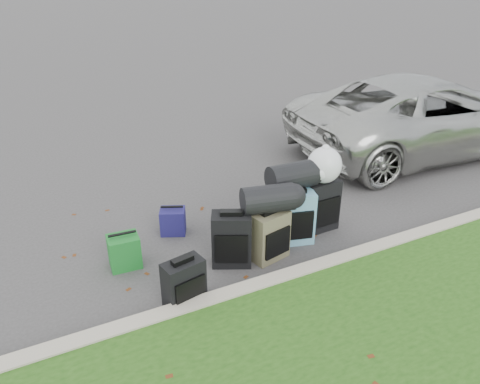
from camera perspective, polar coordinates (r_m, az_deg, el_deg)
name	(u,v)px	position (r m, az deg, el deg)	size (l,w,h in m)	color
ground	(254,237)	(5.81, 1.77, -5.45)	(120.00, 120.00, 0.00)	#383535
curb	(299,275)	(5.07, 7.20, -10.04)	(120.00, 0.18, 0.15)	#9E937F
suv	(424,115)	(8.83, 21.57, 8.78)	(2.20, 4.77, 1.33)	#B7B7B2
suitcase_small_black	(184,283)	(4.67, -6.85, -10.99)	(0.40, 0.22, 0.50)	black
suitcase_large_black_left	(232,239)	(5.17, -1.04, -5.80)	(0.43, 0.26, 0.62)	black
suitcase_olive	(269,235)	(5.29, 3.55, -5.30)	(0.42, 0.26, 0.58)	#48442F
suitcase_teal	(294,217)	(5.60, 6.60, -3.07)	(0.46, 0.27, 0.65)	teal
suitcase_large_black_right	(320,205)	(5.91, 9.71, -1.56)	(0.44, 0.27, 0.67)	black
tote_green	(124,251)	(5.35, -13.92, -7.05)	(0.33, 0.27, 0.38)	#176A23
tote_navy	(173,221)	(5.87, -8.18, -3.53)	(0.30, 0.24, 0.32)	#1C1854
duffel_left	(268,199)	(5.10, 3.45, -0.85)	(0.31, 0.31, 0.58)	black
duffel_right	(292,176)	(5.47, 6.39, 1.92)	(0.32, 0.32, 0.57)	black
trash_bag	(324,165)	(5.67, 10.25, 3.25)	(0.43, 0.43, 0.43)	white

